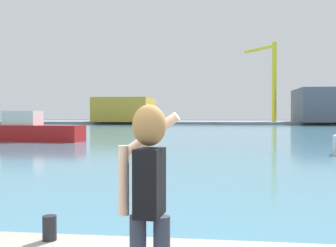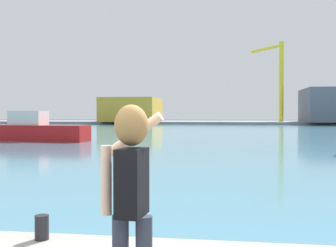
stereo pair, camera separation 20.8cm
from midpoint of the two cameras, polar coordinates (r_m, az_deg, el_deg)
The scene contains 8 objects.
ground_plane at distance 53.46m, azimuth 7.18°, elevation -1.03°, with size 220.00×220.00×0.00m, color #334751.
harbor_water at distance 55.46m, azimuth 7.22°, elevation -0.94°, with size 140.00×100.00×0.02m, color teal.
far_shore_dock at distance 95.43m, azimuth 7.68°, elevation 0.16°, with size 140.00×20.00×0.53m, color gray.
person_photographer at distance 3.44m, azimuth -3.42°, elevation -8.68°, with size 0.53×0.56×1.74m.
harbor_bollard at distance 5.81m, azimuth -16.11°, elevation -13.69°, with size 0.18×0.18×0.32m, color black.
boat_moored at distance 34.51m, azimuth -17.52°, elevation -0.89°, with size 8.16×2.88×2.42m.
warehouse_left at distance 92.05m, azimuth -5.01°, elevation 1.91°, with size 11.82×13.55×5.22m, color gold.
port_crane at distance 94.62m, azimuth 15.05°, elevation 6.68°, with size 6.58×9.55×17.49m.
Camera 2 is at (1.16, -3.39, 2.19)m, focal length 43.89 mm.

